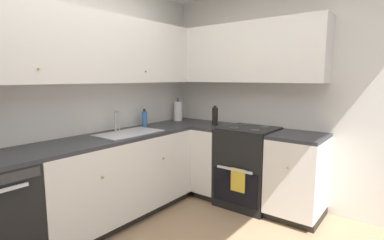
{
  "coord_description": "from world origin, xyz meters",
  "views": [
    {
      "loc": [
        -1.5,
        -1.25,
        1.51
      ],
      "look_at": [
        1.0,
        0.67,
        1.06
      ],
      "focal_mm": 27.59,
      "sensor_mm": 36.0,
      "label": 1
    }
  ],
  "objects_px": {
    "oven_range": "(249,166)",
    "oil_bottle": "(215,116)",
    "soap_bottle": "(145,119)",
    "paper_towel_roll": "(178,111)"
  },
  "relations": [
    {
      "from": "paper_towel_roll",
      "to": "soap_bottle",
      "type": "bearing_deg",
      "value": 178.13
    },
    {
      "from": "soap_bottle",
      "to": "paper_towel_roll",
      "type": "xyz_separation_m",
      "value": [
        0.61,
        -0.02,
        0.04
      ]
    },
    {
      "from": "soap_bottle",
      "to": "oil_bottle",
      "type": "height_order",
      "value": "oil_bottle"
    },
    {
      "from": "paper_towel_roll",
      "to": "oil_bottle",
      "type": "xyz_separation_m",
      "value": [
        -0.01,
        -0.61,
        -0.02
      ]
    },
    {
      "from": "oven_range",
      "to": "paper_towel_roll",
      "type": "height_order",
      "value": "paper_towel_roll"
    },
    {
      "from": "oven_range",
      "to": "soap_bottle",
      "type": "xyz_separation_m",
      "value": [
        -0.63,
        1.11,
        0.55
      ]
    },
    {
      "from": "soap_bottle",
      "to": "paper_towel_roll",
      "type": "bearing_deg",
      "value": -1.87
    },
    {
      "from": "oven_range",
      "to": "oil_bottle",
      "type": "relative_size",
      "value": 4.37
    },
    {
      "from": "soap_bottle",
      "to": "oil_bottle",
      "type": "relative_size",
      "value": 0.88
    },
    {
      "from": "oven_range",
      "to": "oil_bottle",
      "type": "distance_m",
      "value": 0.74
    }
  ]
}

